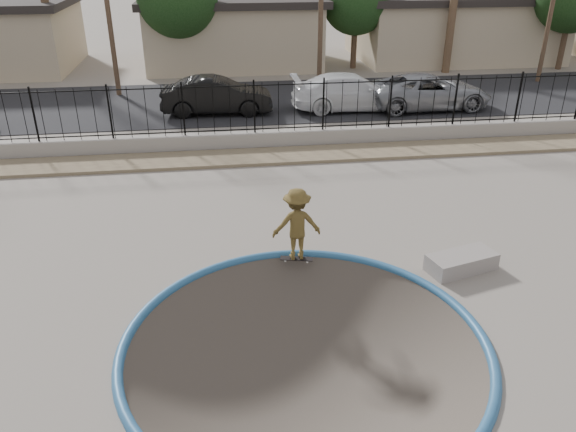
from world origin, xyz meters
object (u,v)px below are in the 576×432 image
(skater, at_px, (297,228))
(skateboard, at_px, (297,259))
(concrete_ledge, at_px, (461,262))
(car_d, at_px, (429,91))
(car_c, at_px, (351,92))
(car_b, at_px, (217,96))

(skater, height_order, skateboard, skater)
(skateboard, height_order, concrete_ledge, concrete_ledge)
(car_d, bearing_deg, skateboard, 146.55)
(skater, bearing_deg, skateboard, 88.73)
(skateboard, bearing_deg, car_c, 83.97)
(car_c, xyz_separation_m, car_d, (3.50, -0.31, -0.01))
(skateboard, relative_size, car_b, 0.17)
(skater, distance_m, concrete_ledge, 3.87)
(concrete_ledge, bearing_deg, skater, 166.19)
(skateboard, xyz_separation_m, car_d, (7.88, 12.51, 0.74))
(car_c, height_order, car_d, car_c)
(car_b, height_order, car_c, car_b)
(skater, distance_m, car_d, 14.79)
(concrete_ledge, relative_size, car_b, 0.34)
(skater, distance_m, car_c, 13.55)
(car_b, height_order, car_d, car_b)
(concrete_ledge, height_order, car_c, car_c)
(skateboard, relative_size, concrete_ledge, 0.50)
(car_b, bearing_deg, skater, -170.43)
(concrete_ledge, height_order, car_b, car_b)
(concrete_ledge, bearing_deg, skateboard, 166.19)
(skater, bearing_deg, car_d, -123.48)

